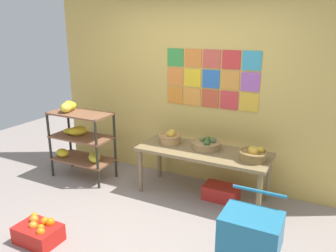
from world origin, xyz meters
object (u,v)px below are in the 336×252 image
fruit_basket_left (170,137)px  shopping_cart (250,235)px  banana_shelf_unit (78,133)px  orange_crate_foreground (39,232)px  produce_crate_under_table (221,192)px  fruit_basket_centre (253,154)px  fruit_basket_right (207,144)px  display_table (203,156)px

fruit_basket_left → shopping_cart: size_ratio=0.40×
banana_shelf_unit → shopping_cart: size_ratio=1.48×
orange_crate_foreground → fruit_basket_left: bearing=69.5°
produce_crate_under_table → shopping_cart: size_ratio=0.59×
shopping_cart → fruit_basket_centre: bearing=100.9°
fruit_basket_centre → produce_crate_under_table: fruit_basket_centre is taller
banana_shelf_unit → fruit_basket_left: 1.39m
banana_shelf_unit → fruit_basket_right: bearing=9.9°
fruit_basket_centre → banana_shelf_unit: bearing=-175.2°
fruit_basket_left → shopping_cart: 1.91m
fruit_basket_left → fruit_basket_right: (0.51, 0.03, -0.02)m
banana_shelf_unit → fruit_basket_right: size_ratio=3.01×
produce_crate_under_table → orange_crate_foreground: orange_crate_foreground is taller
banana_shelf_unit → fruit_basket_centre: 2.51m
display_table → fruit_basket_left: 0.52m
fruit_basket_left → shopping_cart: (1.41, -1.26, -0.29)m
display_table → orange_crate_foreground: (-1.15, -1.70, -0.46)m
banana_shelf_unit → orange_crate_foreground: 1.71m
fruit_basket_left → fruit_basket_centre: size_ratio=0.90×
banana_shelf_unit → orange_crate_foreground: bearing=-64.0°
shopping_cart → fruit_basket_right: bearing=122.9°
fruit_basket_right → produce_crate_under_table: (0.24, -0.04, -0.62)m
banana_shelf_unit → display_table: bearing=7.8°
fruit_basket_centre → shopping_cart: size_ratio=0.45×
display_table → fruit_basket_left: (-0.50, 0.04, 0.16)m
orange_crate_foreground → shopping_cart: size_ratio=0.60×
banana_shelf_unit → shopping_cart: 2.94m
banana_shelf_unit → orange_crate_foreground: size_ratio=2.48×
display_table → fruit_basket_right: (0.01, 0.07, 0.14)m
display_table → fruit_basket_left: fruit_basket_left is taller
banana_shelf_unit → display_table: size_ratio=0.66×
shopping_cart → orange_crate_foreground: bearing=-169.1°
display_table → shopping_cart: shopping_cart is taller
orange_crate_foreground → shopping_cart: 2.15m
fruit_basket_left → fruit_basket_centre: 1.14m
banana_shelf_unit → produce_crate_under_table: bearing=7.8°
banana_shelf_unit → fruit_basket_left: banana_shelf_unit is taller
fruit_basket_right → shopping_cart: bearing=-54.9°
display_table → fruit_basket_centre: (0.64, -0.04, 0.15)m
produce_crate_under_table → shopping_cart: (0.67, -1.25, 0.34)m
fruit_basket_right → orange_crate_foreground: (-1.16, -1.77, -0.60)m
fruit_basket_left → shopping_cart: fruit_basket_left is taller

